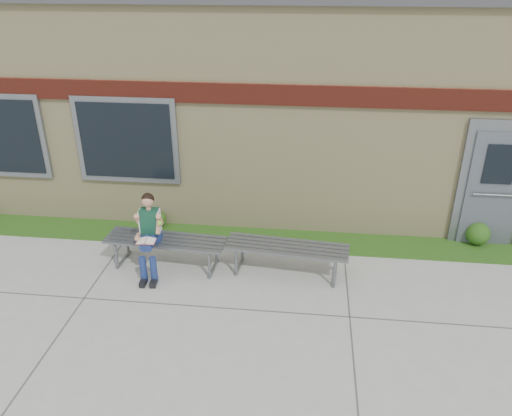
# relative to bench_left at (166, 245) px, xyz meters

# --- Properties ---
(ground) EXTENTS (80.00, 80.00, 0.00)m
(ground) POSITION_rel_bench_left_xyz_m (1.98, -1.55, -0.40)
(ground) COLOR #9E9E99
(ground) RESTS_ON ground
(grass_strip) EXTENTS (16.00, 0.80, 0.02)m
(grass_strip) POSITION_rel_bench_left_xyz_m (1.98, 1.05, -0.39)
(grass_strip) COLOR #1E4F15
(grass_strip) RESTS_ON ground
(school_building) EXTENTS (16.20, 6.22, 4.20)m
(school_building) POSITION_rel_bench_left_xyz_m (1.98, 4.44, 1.70)
(school_building) COLOR beige
(school_building) RESTS_ON ground
(bench_left) EXTENTS (2.02, 0.69, 0.52)m
(bench_left) POSITION_rel_bench_left_xyz_m (0.00, 0.00, 0.00)
(bench_left) COLOR slate
(bench_left) RESTS_ON ground
(bench_right) EXTENTS (2.02, 0.74, 0.51)m
(bench_right) POSITION_rel_bench_left_xyz_m (2.00, 0.00, -0.00)
(bench_right) COLOR slate
(bench_right) RESTS_ON ground
(girl) EXTENTS (0.47, 0.77, 1.36)m
(girl) POSITION_rel_bench_left_xyz_m (-0.19, -0.20, 0.34)
(girl) COLOR navy
(girl) RESTS_ON ground
(shrub_mid) EXTENTS (0.31, 0.31, 0.31)m
(shrub_mid) POSITION_rel_bench_left_xyz_m (-0.54, 1.30, -0.22)
(shrub_mid) COLOR #1E4F15
(shrub_mid) RESTS_ON grass_strip
(shrub_east) EXTENTS (0.42, 0.42, 0.42)m
(shrub_east) POSITION_rel_bench_left_xyz_m (5.37, 1.30, -0.17)
(shrub_east) COLOR #1E4F15
(shrub_east) RESTS_ON grass_strip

